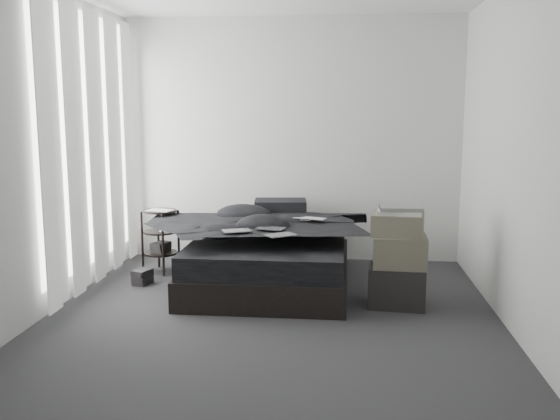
# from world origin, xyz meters

# --- Properties ---
(floor) EXTENTS (3.60, 4.20, 0.01)m
(floor) POSITION_xyz_m (0.00, 0.00, 0.00)
(floor) COLOR #2E2E31
(floor) RESTS_ON ground
(wall_back) EXTENTS (3.60, 0.01, 2.60)m
(wall_back) POSITION_xyz_m (0.00, 2.10, 1.30)
(wall_back) COLOR silver
(wall_back) RESTS_ON ground
(wall_front) EXTENTS (3.60, 0.01, 2.60)m
(wall_front) POSITION_xyz_m (0.00, -2.10, 1.30)
(wall_front) COLOR silver
(wall_front) RESTS_ON ground
(wall_left) EXTENTS (0.01, 4.20, 2.60)m
(wall_left) POSITION_xyz_m (-1.80, 0.00, 1.30)
(wall_left) COLOR silver
(wall_left) RESTS_ON ground
(wall_right) EXTENTS (0.01, 4.20, 2.60)m
(wall_right) POSITION_xyz_m (1.80, 0.00, 1.30)
(wall_right) COLOR silver
(wall_right) RESTS_ON ground
(window_left) EXTENTS (0.02, 2.00, 2.30)m
(window_left) POSITION_xyz_m (-1.78, 0.90, 1.35)
(window_left) COLOR white
(window_left) RESTS_ON wall_left
(curtain_left) EXTENTS (0.06, 2.12, 2.48)m
(curtain_left) POSITION_xyz_m (-1.73, 0.90, 1.28)
(curtain_left) COLOR white
(curtain_left) RESTS_ON wall_left
(bed) EXTENTS (1.44, 1.89, 0.26)m
(bed) POSITION_xyz_m (-0.11, 1.02, 0.13)
(bed) COLOR black
(bed) RESTS_ON floor
(mattress) EXTENTS (1.39, 1.84, 0.20)m
(mattress) POSITION_xyz_m (-0.11, 1.02, 0.36)
(mattress) COLOR black
(mattress) RESTS_ON bed
(duvet) EXTENTS (1.40, 1.62, 0.22)m
(duvet) POSITION_xyz_m (-0.11, 0.97, 0.57)
(duvet) COLOR black
(duvet) RESTS_ON mattress
(pillow_lower) EXTENTS (0.57, 0.39, 0.13)m
(pillow_lower) POSITION_xyz_m (-0.15, 1.75, 0.52)
(pillow_lower) COLOR black
(pillow_lower) RESTS_ON mattress
(pillow_upper) EXTENTS (0.56, 0.41, 0.12)m
(pillow_upper) POSITION_xyz_m (-0.09, 1.73, 0.64)
(pillow_upper) COLOR black
(pillow_upper) RESTS_ON pillow_lower
(laptop) EXTENTS (0.35, 0.28, 0.02)m
(laptop) POSITION_xyz_m (0.24, 1.06, 0.69)
(laptop) COLOR silver
(laptop) RESTS_ON duvet
(comic_a) EXTENTS (0.28, 0.23, 0.01)m
(comic_a) POSITION_xyz_m (-0.34, 0.52, 0.68)
(comic_a) COLOR black
(comic_a) RESTS_ON duvet
(comic_b) EXTENTS (0.27, 0.20, 0.01)m
(comic_b) POSITION_xyz_m (-0.07, 0.65, 0.68)
(comic_b) COLOR black
(comic_b) RESTS_ON duvet
(comic_c) EXTENTS (0.28, 0.26, 0.01)m
(comic_c) POSITION_xyz_m (0.05, 0.38, 0.69)
(comic_c) COLOR black
(comic_c) RESTS_ON duvet
(side_stand) EXTENTS (0.44, 0.44, 0.62)m
(side_stand) POSITION_xyz_m (-1.27, 1.39, 0.31)
(side_stand) COLOR black
(side_stand) RESTS_ON floor
(papers) EXTENTS (0.27, 0.22, 0.01)m
(papers) POSITION_xyz_m (-1.27, 1.38, 0.63)
(papers) COLOR white
(papers) RESTS_ON side_stand
(floor_books) EXTENTS (0.18, 0.21, 0.13)m
(floor_books) POSITION_xyz_m (-1.32, 0.92, 0.06)
(floor_books) COLOR black
(floor_books) RESTS_ON floor
(box_lower) EXTENTS (0.50, 0.41, 0.34)m
(box_lower) POSITION_xyz_m (1.02, 0.50, 0.17)
(box_lower) COLOR black
(box_lower) RESTS_ON floor
(box_mid) EXTENTS (0.45, 0.36, 0.26)m
(box_mid) POSITION_xyz_m (1.03, 0.48, 0.47)
(box_mid) COLOR #5B5647
(box_mid) RESTS_ON box_lower
(box_upper) EXTENTS (0.46, 0.39, 0.18)m
(box_upper) POSITION_xyz_m (1.01, 0.50, 0.69)
(box_upper) COLOR #5B5647
(box_upper) RESTS_ON box_mid
(art_book_white) EXTENTS (0.38, 0.32, 0.04)m
(art_book_white) POSITION_xyz_m (1.02, 0.50, 0.80)
(art_book_white) COLOR silver
(art_book_white) RESTS_ON box_upper
(art_book_snake) EXTENTS (0.34, 0.27, 0.03)m
(art_book_snake) POSITION_xyz_m (1.03, 0.48, 0.84)
(art_book_snake) COLOR silver
(art_book_snake) RESTS_ON art_book_white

